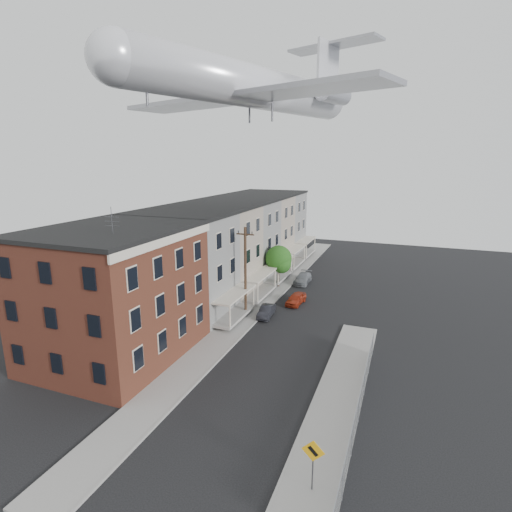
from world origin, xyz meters
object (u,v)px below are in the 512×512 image
at_px(utility_pole, 245,271).
at_px(car_far, 303,278).
at_px(car_mid, 266,311).
at_px(warning_sign, 313,458).
at_px(airplane, 258,87).
at_px(street_tree, 279,260).
at_px(car_near, 296,299).

relative_size(utility_pole, car_far, 2.11).
xyz_separation_m(utility_pole, car_mid, (2.00, 0.55, -4.12)).
xyz_separation_m(warning_sign, airplane, (-10.71, 21.08, 19.80)).
xyz_separation_m(street_tree, car_mid, (1.67, -9.38, -2.89)).
bearing_deg(utility_pole, warning_sign, -59.52).
height_order(warning_sign, utility_pole, utility_pole).
distance_m(warning_sign, airplane, 30.85).
distance_m(utility_pole, airplane, 17.14).
relative_size(warning_sign, car_mid, 0.83).
relative_size(warning_sign, car_far, 0.66).
relative_size(street_tree, car_far, 1.22).
bearing_deg(warning_sign, utility_pole, 120.48).
distance_m(car_near, airplane, 21.55).
bearing_deg(street_tree, car_far, 49.70).
relative_size(warning_sign, street_tree, 0.54).
bearing_deg(car_far, utility_pole, -102.94).
distance_m(street_tree, car_far, 4.55).
distance_m(warning_sign, car_near, 25.22).
height_order(street_tree, car_mid, street_tree).
bearing_deg(utility_pole, airplane, 76.67).
distance_m(warning_sign, car_mid, 21.67).
bearing_deg(car_near, car_mid, -106.03).
relative_size(car_near, car_far, 0.83).
distance_m(warning_sign, utility_pole, 22.25).
bearing_deg(car_near, warning_sign, -67.14).
height_order(utility_pole, car_mid, utility_pole).
height_order(utility_pole, street_tree, utility_pole).
relative_size(utility_pole, street_tree, 1.73).
xyz_separation_m(car_near, car_mid, (-1.80, -4.50, -0.04)).
xyz_separation_m(street_tree, car_near, (3.47, -4.88, -2.85)).
xyz_separation_m(utility_pole, car_near, (3.80, 5.05, -4.07)).
bearing_deg(warning_sign, car_mid, 115.17).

